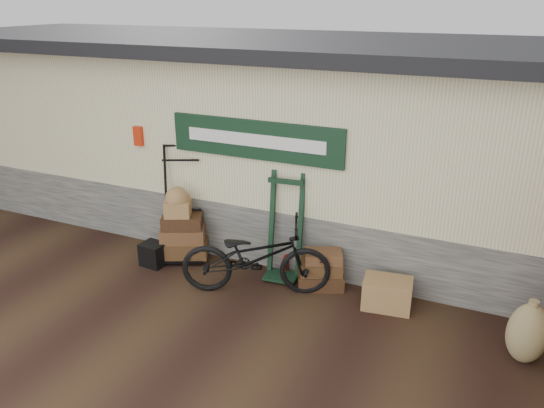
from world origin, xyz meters
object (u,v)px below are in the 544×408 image
at_px(suitcase_stack, 321,269).
at_px(bicycle, 256,253).
at_px(porter_trolley, 183,202).
at_px(wicker_hamper, 387,293).
at_px(green_barrow, 285,227).
at_px(black_trunk, 154,254).

distance_m(suitcase_stack, bicycle, 0.96).
bearing_deg(suitcase_stack, porter_trolley, 177.29).
bearing_deg(porter_trolley, wicker_hamper, -29.21).
distance_m(porter_trolley, bicycle, 1.65).
xyz_separation_m(suitcase_stack, wicker_hamper, (0.96, -0.14, -0.08)).
bearing_deg(bicycle, green_barrow, -37.79).
height_order(porter_trolley, bicycle, porter_trolley).
xyz_separation_m(black_trunk, bicycle, (1.75, -0.07, 0.41)).
relative_size(green_barrow, suitcase_stack, 2.44).
relative_size(suitcase_stack, bicycle, 0.31).
height_order(green_barrow, wicker_hamper, green_barrow).
bearing_deg(wicker_hamper, porter_trolley, 175.55).
relative_size(suitcase_stack, black_trunk, 1.79).
xyz_separation_m(wicker_hamper, black_trunk, (-3.49, -0.27, -0.03)).
bearing_deg(porter_trolley, black_trunk, -139.46).
height_order(suitcase_stack, bicycle, bicycle).
bearing_deg(bicycle, suitcase_stack, -79.01).
height_order(suitcase_stack, black_trunk, suitcase_stack).
relative_size(suitcase_stack, wicker_hamper, 1.02).
bearing_deg(porter_trolley, bicycle, -46.22).
height_order(porter_trolley, suitcase_stack, porter_trolley).
distance_m(porter_trolley, wicker_hamper, 3.33).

